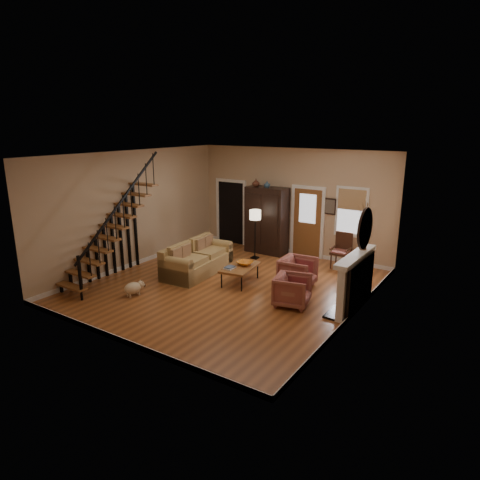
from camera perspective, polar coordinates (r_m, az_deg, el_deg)
The scene contains 15 objects.
room at distance 12.14m, azimuth 1.51°, elevation 3.38°, with size 7.00×7.33×3.30m.
staircase at distance 11.39m, azimuth -17.07°, elevation 2.40°, with size 0.94×2.80×3.20m, color brown, non-canonical shape.
fireplace at distance 9.80m, azimuth 15.35°, elevation -4.77°, with size 0.33×1.95×2.30m.
armoire at distance 13.54m, azimuth 3.58°, elevation 2.64°, with size 1.30×0.60×2.10m, color black, non-canonical shape.
vase_a at distance 13.43m, azimuth 2.14°, elevation 7.64°, with size 0.24×0.24×0.25m, color #4C2619.
vase_b at distance 13.23m, azimuth 3.64°, elevation 7.42°, with size 0.20×0.20×0.21m, color #334C60.
sofa at distance 11.81m, azimuth -5.67°, elevation -2.48°, with size 0.97×2.24×0.84m, color #A7854C, non-canonical shape.
coffee_table at distance 11.09m, azimuth 0.02°, elevation -4.63°, with size 0.69×1.19×0.45m, color brown, non-canonical shape.
bowl at distance 11.09m, azimuth 0.66°, elevation -3.11°, with size 0.41×0.41×0.10m, color #CC6A18.
books at distance 10.84m, azimuth -1.38°, elevation -3.69°, with size 0.22×0.30×0.06m, color beige, non-canonical shape.
armchair_left at distance 9.80m, azimuth 7.02°, elevation -6.70°, with size 0.76×0.78×0.71m, color maroon.
armchair_right at distance 10.89m, azimuth 7.71°, elevation -4.31°, with size 0.81×0.84×0.76m, color maroon.
floor_lamp at distance 12.95m, azimuth 2.01°, elevation 0.74°, with size 0.35×0.35×1.51m, color black, non-canonical shape.
side_chair at distance 12.47m, azimuth 13.29°, elevation -1.43°, with size 0.54×0.54×1.02m, color #3E2113, non-canonical shape.
dog at distance 10.61m, azimuth -14.12°, elevation -6.36°, with size 0.29×0.48×0.35m, color beige, non-canonical shape.
Camera 1 is at (5.85, -8.33, 4.00)m, focal length 32.00 mm.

